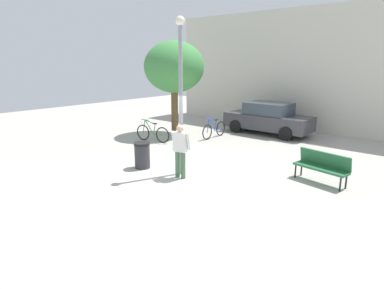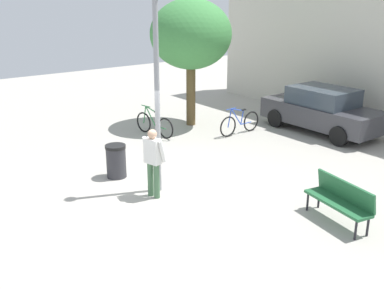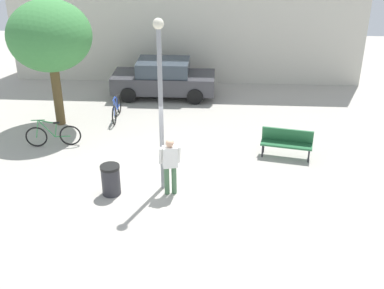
{
  "view_description": "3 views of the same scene",
  "coord_description": "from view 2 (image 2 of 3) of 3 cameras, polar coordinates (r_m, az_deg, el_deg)",
  "views": [
    {
      "loc": [
        6.81,
        -7.62,
        3.5
      ],
      "look_at": [
        0.32,
        -0.03,
        0.97
      ],
      "focal_mm": 30.75,
      "sensor_mm": 36.0,
      "label": 1
    },
    {
      "loc": [
        8.87,
        -5.92,
        4.66
      ],
      "look_at": [
        0.9,
        0.13,
        1.34
      ],
      "focal_mm": 43.27,
      "sensor_mm": 36.0,
      "label": 2
    },
    {
      "loc": [
        1.57,
        -11.92,
        7.23
      ],
      "look_at": [
        0.85,
        -0.07,
        1.3
      ],
      "focal_mm": 45.14,
      "sensor_mm": 36.0,
      "label": 3
    }
  ],
  "objects": [
    {
      "name": "trash_bin",
      "position": [
        12.25,
        -9.34,
        -2.02
      ],
      "size": [
        0.54,
        0.54,
        0.88
      ],
      "color": "#2D2D33",
      "rests_on": "ground_plane"
    },
    {
      "name": "bicycle_blue",
      "position": [
        15.88,
        5.89,
        2.63
      ],
      "size": [
        0.1,
        1.81,
        0.97
      ],
      "color": "black",
      "rests_on": "ground_plane"
    },
    {
      "name": "plaza_tree",
      "position": [
        16.47,
        -0.15,
        13.36
      ],
      "size": [
        2.85,
        2.85,
        4.46
      ],
      "color": "brown",
      "rests_on": "ground_plane"
    },
    {
      "name": "lamppost",
      "position": [
        10.67,
        -4.38,
        8.49
      ],
      "size": [
        0.28,
        0.28,
        4.78
      ],
      "color": "gray",
      "rests_on": "ground_plane"
    },
    {
      "name": "person_by_lamppost",
      "position": [
        10.79,
        -4.82,
        -1.73
      ],
      "size": [
        0.63,
        0.39,
        1.67
      ],
      "color": "#47704C",
      "rests_on": "ground_plane"
    },
    {
      "name": "park_bench",
      "position": [
        10.22,
        17.84,
        -6.32
      ],
      "size": [
        1.66,
        0.77,
        0.92
      ],
      "color": "#236038",
      "rests_on": "ground_plane"
    },
    {
      "name": "parked_car_charcoal",
      "position": [
        16.59,
        15.71,
        4.12
      ],
      "size": [
        4.21,
        1.83,
        1.55
      ],
      "color": "#38383D",
      "rests_on": "ground_plane"
    },
    {
      "name": "ground_plane",
      "position": [
        11.64,
        -3.21,
        -5.26
      ],
      "size": [
        36.0,
        36.0,
        0.0
      ],
      "primitive_type": "plane",
      "color": "#A8A399"
    },
    {
      "name": "bicycle_green",
      "position": [
        15.7,
        -4.68,
        2.49
      ],
      "size": [
        1.79,
        0.35,
        0.97
      ],
      "color": "black",
      "rests_on": "ground_plane"
    }
  ]
}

